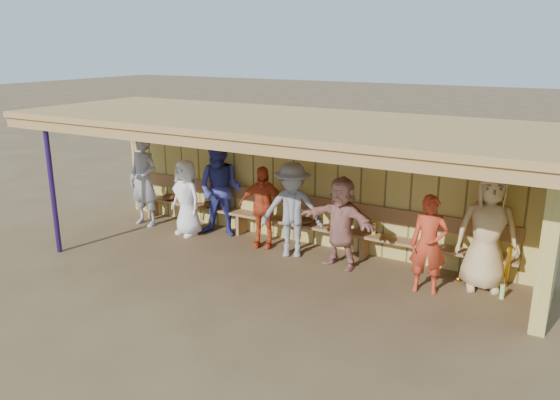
{
  "coord_description": "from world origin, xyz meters",
  "views": [
    {
      "loc": [
        4.46,
        -7.43,
        3.61
      ],
      "look_at": [
        0.0,
        0.35,
        1.05
      ],
      "focal_mm": 35.0,
      "sensor_mm": 36.0,
      "label": 1
    }
  ],
  "objects_px": {
    "player_c": "(220,189)",
    "player_b": "(187,198)",
    "player_g": "(429,245)",
    "player_h": "(487,231)",
    "bench": "(300,217)",
    "player_a": "(144,180)",
    "player_d": "(262,207)",
    "player_e": "(292,210)",
    "player_f": "(341,222)"
  },
  "relations": [
    {
      "from": "player_a",
      "to": "player_b",
      "type": "xyz_separation_m",
      "value": [
        1.14,
        -0.05,
        -0.2
      ]
    },
    {
      "from": "player_h",
      "to": "player_d",
      "type": "bearing_deg",
      "value": 164.95
    },
    {
      "from": "player_b",
      "to": "player_e",
      "type": "relative_size",
      "value": 0.89
    },
    {
      "from": "player_g",
      "to": "player_a",
      "type": "bearing_deg",
      "value": 163.92
    },
    {
      "from": "player_b",
      "to": "player_c",
      "type": "relative_size",
      "value": 0.81
    },
    {
      "from": "player_d",
      "to": "player_g",
      "type": "height_order",
      "value": "player_d"
    },
    {
      "from": "player_b",
      "to": "player_h",
      "type": "distance_m",
      "value": 5.51
    },
    {
      "from": "player_e",
      "to": "player_g",
      "type": "bearing_deg",
      "value": -29.92
    },
    {
      "from": "player_h",
      "to": "bench",
      "type": "relative_size",
      "value": 0.24
    },
    {
      "from": "player_a",
      "to": "player_c",
      "type": "xyz_separation_m",
      "value": [
        1.73,
        0.26,
        -0.02
      ]
    },
    {
      "from": "player_c",
      "to": "player_f",
      "type": "xyz_separation_m",
      "value": [
        2.66,
        -0.3,
        -0.15
      ]
    },
    {
      "from": "player_e",
      "to": "player_f",
      "type": "relative_size",
      "value": 1.08
    },
    {
      "from": "player_c",
      "to": "player_g",
      "type": "bearing_deg",
      "value": -18.38
    },
    {
      "from": "player_a",
      "to": "player_g",
      "type": "bearing_deg",
      "value": -1.72
    },
    {
      "from": "player_d",
      "to": "bench",
      "type": "height_order",
      "value": "player_d"
    },
    {
      "from": "player_b",
      "to": "player_f",
      "type": "relative_size",
      "value": 0.96
    },
    {
      "from": "player_c",
      "to": "player_f",
      "type": "distance_m",
      "value": 2.68
    },
    {
      "from": "player_b",
      "to": "player_d",
      "type": "distance_m",
      "value": 1.63
    },
    {
      "from": "player_b",
      "to": "player_f",
      "type": "height_order",
      "value": "player_f"
    },
    {
      "from": "player_d",
      "to": "player_f",
      "type": "height_order",
      "value": "player_f"
    },
    {
      "from": "player_b",
      "to": "player_e",
      "type": "distance_m",
      "value": 2.32
    },
    {
      "from": "player_c",
      "to": "bench",
      "type": "distance_m",
      "value": 1.67
    },
    {
      "from": "player_e",
      "to": "bench",
      "type": "xyz_separation_m",
      "value": [
        -0.14,
        0.58,
        -0.32
      ]
    },
    {
      "from": "player_f",
      "to": "bench",
      "type": "relative_size",
      "value": 0.2
    },
    {
      "from": "player_a",
      "to": "bench",
      "type": "distance_m",
      "value": 3.39
    },
    {
      "from": "player_c",
      "to": "player_f",
      "type": "relative_size",
      "value": 1.19
    },
    {
      "from": "player_g",
      "to": "player_f",
      "type": "bearing_deg",
      "value": 157.45
    },
    {
      "from": "player_d",
      "to": "player_f",
      "type": "distance_m",
      "value": 1.64
    },
    {
      "from": "player_h",
      "to": "player_b",
      "type": "bearing_deg",
      "value": 166.19
    },
    {
      "from": "player_g",
      "to": "player_h",
      "type": "xyz_separation_m",
      "value": [
        0.72,
        0.55,
        0.17
      ]
    },
    {
      "from": "player_b",
      "to": "bench",
      "type": "bearing_deg",
      "value": 29.33
    },
    {
      "from": "player_d",
      "to": "player_e",
      "type": "relative_size",
      "value": 0.9
    },
    {
      "from": "player_c",
      "to": "player_b",
      "type": "bearing_deg",
      "value": -163.28
    },
    {
      "from": "player_d",
      "to": "bench",
      "type": "bearing_deg",
      "value": 21.64
    },
    {
      "from": "player_a",
      "to": "player_f",
      "type": "height_order",
      "value": "player_a"
    },
    {
      "from": "player_f",
      "to": "player_h",
      "type": "xyz_separation_m",
      "value": [
        2.25,
        0.3,
        0.14
      ]
    },
    {
      "from": "player_c",
      "to": "player_f",
      "type": "height_order",
      "value": "player_c"
    },
    {
      "from": "player_c",
      "to": "player_d",
      "type": "height_order",
      "value": "player_c"
    },
    {
      "from": "player_g",
      "to": "player_h",
      "type": "distance_m",
      "value": 0.92
    },
    {
      "from": "player_e",
      "to": "player_f",
      "type": "distance_m",
      "value": 0.94
    },
    {
      "from": "player_b",
      "to": "player_e",
      "type": "xyz_separation_m",
      "value": [
        2.31,
        0.03,
        0.09
      ]
    },
    {
      "from": "player_d",
      "to": "bench",
      "type": "xyz_separation_m",
      "value": [
        0.56,
        0.44,
        -0.23
      ]
    },
    {
      "from": "player_d",
      "to": "player_g",
      "type": "bearing_deg",
      "value": -23.89
    },
    {
      "from": "player_h",
      "to": "bench",
      "type": "bearing_deg",
      "value": 157.72
    },
    {
      "from": "player_c",
      "to": "player_a",
      "type": "bearing_deg",
      "value": 177.59
    },
    {
      "from": "player_f",
      "to": "player_g",
      "type": "bearing_deg",
      "value": 1.27
    },
    {
      "from": "player_e",
      "to": "player_g",
      "type": "height_order",
      "value": "player_e"
    },
    {
      "from": "player_b",
      "to": "player_g",
      "type": "xyz_separation_m",
      "value": [
        4.78,
        -0.24,
        0.0
      ]
    },
    {
      "from": "player_g",
      "to": "bench",
      "type": "height_order",
      "value": "player_g"
    },
    {
      "from": "player_g",
      "to": "player_h",
      "type": "height_order",
      "value": "player_h"
    }
  ]
}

